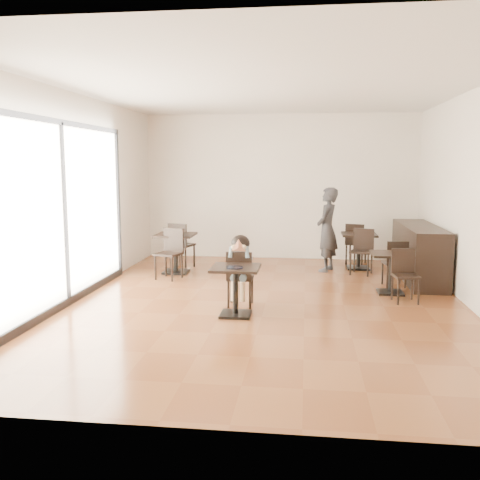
% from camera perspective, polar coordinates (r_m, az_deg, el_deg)
% --- Properties ---
extents(floor, '(6.00, 8.00, 0.01)m').
position_cam_1_polar(floor, '(8.25, 2.79, -6.70)').
color(floor, brown).
rests_on(floor, ground).
extents(ceiling, '(6.00, 8.00, 0.01)m').
position_cam_1_polar(ceiling, '(8.05, 2.95, 15.91)').
color(ceiling, silver).
rests_on(ceiling, floor).
extents(wall_back, '(6.00, 0.01, 3.20)m').
position_cam_1_polar(wall_back, '(11.98, 4.28, 5.66)').
color(wall_back, silver).
rests_on(wall_back, floor).
extents(wall_front, '(6.00, 0.01, 3.20)m').
position_cam_1_polar(wall_front, '(4.03, -1.34, 0.92)').
color(wall_front, silver).
rests_on(wall_front, floor).
extents(wall_left, '(0.01, 8.00, 3.20)m').
position_cam_1_polar(wall_left, '(8.74, -17.22, 4.43)').
color(wall_left, silver).
rests_on(wall_left, floor).
extents(wall_right, '(0.01, 8.00, 3.20)m').
position_cam_1_polar(wall_right, '(8.33, 23.98, 3.93)').
color(wall_right, silver).
rests_on(wall_right, floor).
extents(storefront_window, '(0.04, 4.50, 2.60)m').
position_cam_1_polar(storefront_window, '(8.29, -18.39, 2.81)').
color(storefront_window, white).
rests_on(storefront_window, floor).
extents(child_table, '(0.66, 0.66, 0.70)m').
position_cam_1_polar(child_table, '(7.47, -0.47, -5.48)').
color(child_table, black).
rests_on(child_table, floor).
extents(child_chair, '(0.38, 0.38, 0.84)m').
position_cam_1_polar(child_chair, '(7.99, 0.04, -4.07)').
color(child_chair, black).
rests_on(child_chair, floor).
extents(child, '(0.38, 0.53, 1.06)m').
position_cam_1_polar(child, '(7.97, 0.04, -3.31)').
color(child, slate).
rests_on(child, child_chair).
extents(plate, '(0.24, 0.24, 0.01)m').
position_cam_1_polar(plate, '(7.30, -0.58, -2.95)').
color(plate, black).
rests_on(plate, child_table).
extents(pizza_slice, '(0.25, 0.19, 0.06)m').
position_cam_1_polar(pizza_slice, '(7.71, -0.13, -0.77)').
color(pizza_slice, tan).
rests_on(pizza_slice, child).
extents(adult_patron, '(0.56, 0.70, 1.66)m').
position_cam_1_polar(adult_patron, '(10.65, 9.28, 1.10)').
color(adult_patron, '#323236').
rests_on(adult_patron, floor).
extents(cafe_table_mid, '(0.72, 0.72, 0.67)m').
position_cam_1_polar(cafe_table_mid, '(9.08, 15.80, -3.44)').
color(cafe_table_mid, black).
rests_on(cafe_table_mid, floor).
extents(cafe_table_left, '(0.91, 0.91, 0.77)m').
position_cam_1_polar(cafe_table_left, '(10.46, -6.86, -1.43)').
color(cafe_table_left, black).
rests_on(cafe_table_left, floor).
extents(cafe_table_back, '(0.86, 0.86, 0.72)m').
position_cam_1_polar(cafe_table_back, '(11.05, 12.53, -1.17)').
color(cafe_table_back, black).
rests_on(cafe_table_back, floor).
extents(chair_mid_a, '(0.41, 0.41, 0.81)m').
position_cam_1_polar(chair_mid_a, '(9.62, 16.13, -2.40)').
color(chair_mid_a, black).
rests_on(chair_mid_a, floor).
extents(chair_mid_b, '(0.41, 0.41, 0.81)m').
position_cam_1_polar(chair_mid_b, '(8.56, 17.28, -3.72)').
color(chair_mid_b, black).
rests_on(chair_mid_b, floor).
extents(chair_left_a, '(0.52, 0.52, 0.92)m').
position_cam_1_polar(chair_left_a, '(10.97, -6.18, -0.56)').
color(chair_left_a, black).
rests_on(chair_left_a, floor).
extents(chair_left_b, '(0.52, 0.52, 0.92)m').
position_cam_1_polar(chair_left_b, '(9.92, -7.63, -1.51)').
color(chair_left_b, black).
rests_on(chair_left_b, floor).
extents(chair_back_a, '(0.49, 0.49, 0.87)m').
position_cam_1_polar(chair_back_a, '(11.58, 12.29, -0.38)').
color(chair_back_a, black).
rests_on(chair_back_a, floor).
extents(chair_back_b, '(0.49, 0.49, 0.87)m').
position_cam_1_polar(chair_back_b, '(10.50, 12.83, -1.26)').
color(chair_back_b, black).
rests_on(chair_back_b, floor).
extents(service_counter, '(0.60, 2.40, 1.00)m').
position_cam_1_polar(service_counter, '(10.29, 18.56, -1.30)').
color(service_counter, black).
rests_on(service_counter, floor).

